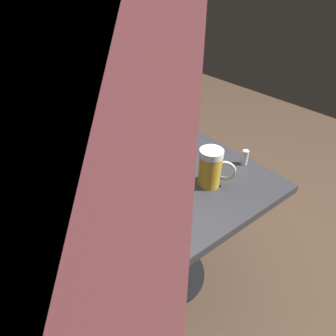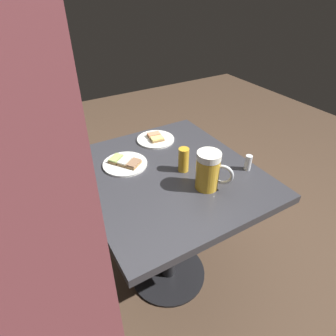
{
  "view_description": "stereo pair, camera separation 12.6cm",
  "coord_description": "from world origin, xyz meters",
  "px_view_note": "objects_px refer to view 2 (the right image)",
  "views": [
    {
      "loc": [
        -0.83,
        0.63,
        1.49
      ],
      "look_at": [
        0.0,
        0.0,
        0.77
      ],
      "focal_mm": 30.08,
      "sensor_mm": 36.0,
      "label": 1
    },
    {
      "loc": [
        -0.9,
        0.53,
        1.49
      ],
      "look_at": [
        0.0,
        0.0,
        0.77
      ],
      "focal_mm": 30.08,
      "sensor_mm": 36.0,
      "label": 2
    }
  ],
  "objects_px": {
    "beer_mug": "(209,171)",
    "salt_shaker": "(248,163)",
    "plate_near": "(125,163)",
    "cafe_chair": "(24,180)",
    "beer_glass_small": "(184,160)",
    "plate_far": "(156,139)"
  },
  "relations": [
    {
      "from": "beer_glass_small",
      "to": "salt_shaker",
      "type": "distance_m",
      "value": 0.29
    },
    {
      "from": "plate_near",
      "to": "beer_mug",
      "type": "height_order",
      "value": "beer_mug"
    },
    {
      "from": "beer_glass_small",
      "to": "cafe_chair",
      "type": "height_order",
      "value": "cafe_chair"
    },
    {
      "from": "plate_near",
      "to": "beer_mug",
      "type": "xyz_separation_m",
      "value": [
        -0.33,
        -0.23,
        0.07
      ]
    },
    {
      "from": "beer_glass_small",
      "to": "cafe_chair",
      "type": "relative_size",
      "value": 0.12
    },
    {
      "from": "plate_far",
      "to": "beer_glass_small",
      "type": "xyz_separation_m",
      "value": [
        -0.31,
        0.02,
        0.05
      ]
    },
    {
      "from": "beer_mug",
      "to": "cafe_chair",
      "type": "xyz_separation_m",
      "value": [
        0.79,
        0.67,
        -0.31
      ]
    },
    {
      "from": "plate_near",
      "to": "cafe_chair",
      "type": "relative_size",
      "value": 0.22
    },
    {
      "from": "plate_near",
      "to": "plate_far",
      "type": "height_order",
      "value": "same"
    },
    {
      "from": "cafe_chair",
      "to": "plate_near",
      "type": "bearing_deg",
      "value": -10.92
    },
    {
      "from": "plate_near",
      "to": "plate_far",
      "type": "bearing_deg",
      "value": -59.98
    },
    {
      "from": "plate_far",
      "to": "cafe_chair",
      "type": "xyz_separation_m",
      "value": [
        0.32,
        0.68,
        -0.23
      ]
    },
    {
      "from": "plate_near",
      "to": "beer_mug",
      "type": "bearing_deg",
      "value": -144.92
    },
    {
      "from": "beer_mug",
      "to": "beer_glass_small",
      "type": "bearing_deg",
      "value": 7.41
    },
    {
      "from": "beer_mug",
      "to": "plate_far",
      "type": "bearing_deg",
      "value": -0.59
    },
    {
      "from": "plate_near",
      "to": "beer_glass_small",
      "type": "relative_size",
      "value": 1.83
    },
    {
      "from": "plate_far",
      "to": "beer_glass_small",
      "type": "bearing_deg",
      "value": 175.44
    },
    {
      "from": "beer_mug",
      "to": "salt_shaker",
      "type": "distance_m",
      "value": 0.24
    },
    {
      "from": "plate_far",
      "to": "beer_glass_small",
      "type": "relative_size",
      "value": 1.76
    },
    {
      "from": "plate_near",
      "to": "beer_glass_small",
      "type": "height_order",
      "value": "beer_glass_small"
    },
    {
      "from": "beer_glass_small",
      "to": "beer_mug",
      "type": "bearing_deg",
      "value": -172.59
    },
    {
      "from": "beer_mug",
      "to": "salt_shaker",
      "type": "xyz_separation_m",
      "value": [
        0.01,
        -0.24,
        -0.05
      ]
    }
  ]
}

